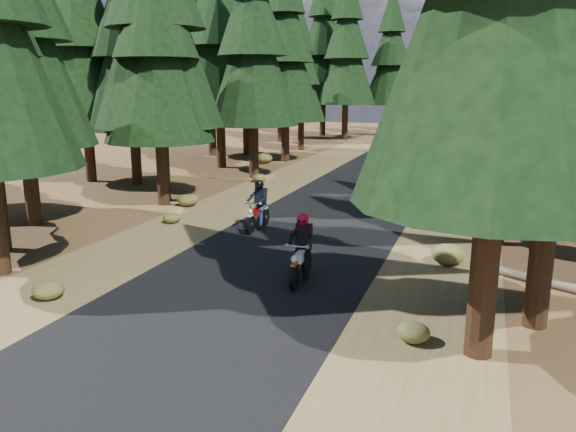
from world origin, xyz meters
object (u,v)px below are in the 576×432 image
(log_near, at_px, (511,211))
(log_far, at_px, (539,280))
(rider_follow, at_px, (258,214))
(rider_lead, at_px, (301,260))

(log_near, relative_size, log_far, 1.51)
(rider_follow, bearing_deg, rider_lead, 125.44)
(log_far, height_order, rider_follow, rider_follow)
(log_near, relative_size, rider_lead, 2.55)
(rider_lead, xyz_separation_m, rider_follow, (-3.08, 4.53, -0.01))
(rider_follow, bearing_deg, log_near, -146.12)
(log_near, distance_m, rider_lead, 11.33)
(rider_follow, bearing_deg, log_far, 164.37)
(rider_lead, bearing_deg, log_near, -122.09)
(log_far, distance_m, rider_follow, 9.30)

